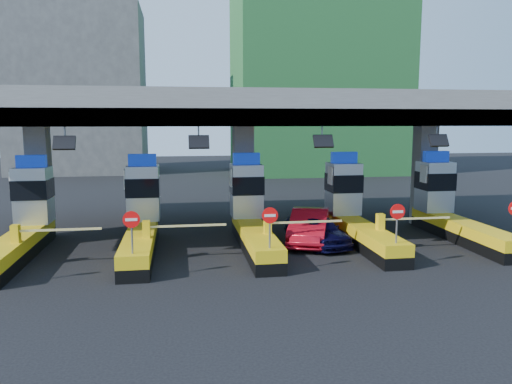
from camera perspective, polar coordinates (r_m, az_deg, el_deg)
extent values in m
plane|color=black|center=(23.40, -0.49, -6.00)|extent=(120.00, 120.00, 0.00)
cube|color=slate|center=(25.66, -1.49, 9.33)|extent=(28.00, 12.00, 1.50)
cube|color=#4C4C49|center=(20.02, 0.64, 8.52)|extent=(28.00, 0.60, 0.70)
cube|color=slate|center=(26.48, -23.46, 1.03)|extent=(1.00, 1.00, 5.50)
cube|color=slate|center=(25.83, -1.47, 1.54)|extent=(1.00, 1.00, 5.50)
cube|color=slate|center=(28.87, 18.64, 1.82)|extent=(1.00, 1.00, 5.50)
cylinder|color=slate|center=(20.19, -21.00, 6.28)|extent=(0.06, 0.06, 0.50)
cube|color=black|center=(20.00, -21.06, 5.26)|extent=(0.80, 0.38, 0.54)
cylinder|color=slate|center=(19.77, -6.58, 6.74)|extent=(0.06, 0.06, 0.50)
cube|color=black|center=(19.58, -6.54, 5.70)|extent=(0.80, 0.38, 0.54)
cylinder|color=slate|center=(20.59, 7.56, 6.77)|extent=(0.06, 0.06, 0.50)
cube|color=black|center=(20.40, 7.70, 5.77)|extent=(0.80, 0.38, 0.54)
cylinder|color=slate|center=(22.51, 19.94, 6.47)|extent=(0.06, 0.06, 0.50)
cube|color=black|center=(22.35, 20.14, 5.55)|extent=(0.80, 0.38, 0.54)
cube|color=black|center=(23.12, -25.59, -6.35)|extent=(1.20, 8.00, 0.50)
cube|color=#E5B70C|center=(23.01, -25.66, -5.14)|extent=(1.20, 8.00, 0.50)
cube|color=#9EA3A8|center=(25.38, -24.08, -0.31)|extent=(1.50, 1.50, 2.60)
cube|color=black|center=(25.32, -24.13, 0.36)|extent=(1.56, 1.56, 0.90)
cube|color=#0C2DBF|center=(25.22, -24.29, 3.25)|extent=(1.30, 0.35, 0.55)
cube|color=white|center=(25.24, -26.10, 1.13)|extent=(0.06, 0.70, 0.90)
cube|color=#E5B70C|center=(21.66, -25.78, -4.31)|extent=(0.30, 0.35, 0.70)
cube|color=white|center=(21.21, -21.52, -4.04)|extent=(3.20, 0.08, 0.08)
cube|color=black|center=(22.19, -13.06, -6.33)|extent=(1.20, 8.00, 0.50)
cube|color=#E5B70C|center=(22.08, -13.10, -5.08)|extent=(1.20, 8.00, 0.50)
cube|color=#9EA3A8|center=(24.54, -12.75, -0.06)|extent=(1.50, 1.50, 2.60)
cube|color=black|center=(24.48, -12.77, 0.63)|extent=(1.56, 1.56, 0.90)
cube|color=#0C2DBF|center=(24.37, -12.86, 3.62)|extent=(1.30, 0.35, 0.55)
cube|color=white|center=(24.23, -14.73, 1.43)|extent=(0.06, 0.70, 0.90)
cylinder|color=slate|center=(18.38, -13.99, -4.89)|extent=(0.07, 0.07, 1.30)
cylinder|color=red|center=(18.23, -14.06, -3.07)|extent=(0.60, 0.04, 0.60)
cube|color=white|center=(18.20, -14.07, -3.09)|extent=(0.42, 0.02, 0.10)
cube|color=#E5B70C|center=(20.75, -12.42, -4.20)|extent=(0.30, 0.35, 0.70)
cube|color=white|center=(20.69, -7.86, -3.84)|extent=(3.20, 0.08, 0.08)
cube|color=black|center=(22.38, -0.11, -6.00)|extent=(1.20, 8.00, 0.50)
cube|color=#E5B70C|center=(22.26, -0.11, -4.75)|extent=(1.20, 8.00, 0.50)
cube|color=#9EA3A8|center=(24.71, -1.10, 0.19)|extent=(1.50, 1.50, 2.60)
cube|color=black|center=(24.65, -1.10, 0.88)|extent=(1.56, 1.56, 0.90)
cube|color=#0C2DBF|center=(24.54, -1.11, 3.85)|extent=(1.30, 0.35, 0.55)
cube|color=white|center=(24.23, -2.89, 1.69)|extent=(0.06, 0.70, 0.90)
cylinder|color=slate|center=(18.60, 1.59, -4.49)|extent=(0.07, 0.07, 1.30)
cylinder|color=red|center=(18.45, 1.61, -2.69)|extent=(0.60, 0.04, 0.60)
cube|color=white|center=(18.42, 1.62, -2.71)|extent=(0.42, 0.02, 0.10)
cube|color=#E5B70C|center=(21.03, 1.33, -3.84)|extent=(0.30, 0.35, 0.70)
cube|color=white|center=(21.36, 5.70, -3.42)|extent=(3.20, 0.08, 0.08)
cube|color=black|center=(23.64, 12.01, -5.41)|extent=(1.20, 8.00, 0.50)
cube|color=#E5B70C|center=(23.53, 12.05, -4.23)|extent=(1.20, 8.00, 0.50)
cube|color=#9EA3A8|center=(25.85, 9.94, 0.43)|extent=(1.50, 1.50, 2.60)
cube|color=black|center=(25.80, 9.97, 1.08)|extent=(1.56, 1.56, 0.90)
cube|color=#0C2DBF|center=(25.69, 10.03, 3.92)|extent=(1.30, 0.35, 0.55)
cube|color=white|center=(25.24, 8.48, 1.87)|extent=(0.06, 0.70, 0.90)
cylinder|color=slate|center=(20.10, 15.78, -3.84)|extent=(0.07, 0.07, 1.30)
cylinder|color=red|center=(19.96, 15.88, -2.18)|extent=(0.60, 0.04, 0.60)
cube|color=white|center=(19.94, 15.91, -2.19)|extent=(0.42, 0.02, 0.10)
cube|color=#E5B70C|center=(22.45, 14.02, -3.32)|extent=(0.30, 0.35, 0.70)
cube|color=white|center=(23.11, 17.80, -2.89)|extent=(3.20, 0.08, 0.08)
cube|color=black|center=(25.82, 22.47, -4.71)|extent=(1.20, 8.00, 0.50)
cube|color=#E5B70C|center=(25.72, 22.53, -3.62)|extent=(1.20, 8.00, 0.50)
cube|color=#9EA3A8|center=(27.87, 19.73, 0.62)|extent=(1.50, 1.50, 2.60)
cube|color=black|center=(27.81, 19.77, 1.23)|extent=(1.56, 1.56, 0.90)
cube|color=#0C2DBF|center=(27.72, 19.88, 3.86)|extent=(1.30, 0.35, 0.55)
cube|color=white|center=(27.15, 18.61, 1.97)|extent=(0.06, 0.70, 0.90)
cube|color=#E5B70C|center=(24.81, 24.74, -2.75)|extent=(0.30, 0.35, 0.70)
cube|color=#1E5926|center=(57.16, 7.04, 16.42)|extent=(18.00, 12.00, 28.00)
cube|color=#4C4C49|center=(59.50, -19.58, 10.85)|extent=(14.00, 10.00, 18.00)
imported|color=black|center=(23.24, 7.00, -4.34)|extent=(2.58, 4.49, 1.44)
imported|color=red|center=(23.66, 6.13, -3.92)|extent=(3.20, 5.08, 1.58)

